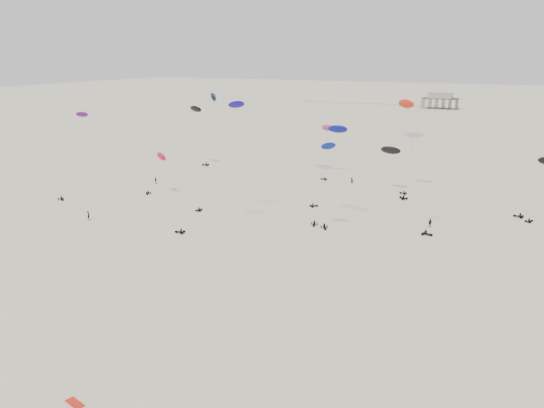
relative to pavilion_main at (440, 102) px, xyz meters
The scene contains 21 objects.
ground_plane 150.39m from the pavilion_main, 86.19° to the right, with size 900.00×900.00×0.00m, color beige.
pavilion_main is the anchor object (origin of this frame).
pier_fence 52.11m from the pavilion_main, behind, with size 80.20×0.20×1.50m.
rig_1 244.77m from the pavilion_main, 92.13° to the right, with size 6.67×12.52×23.71m.
rig_2 255.73m from the pavilion_main, 91.74° to the right, with size 3.44×16.76×26.81m.
rig_3 248.32m from the pavilion_main, 86.79° to the right, with size 3.96×5.60×12.30m.
rig_4 242.28m from the pavilion_main, 86.57° to the right, with size 5.49×15.13×20.81m.
rig_5 237.47m from the pavilion_main, 87.43° to the right, with size 5.33×4.10×14.56m.
rig_6 242.69m from the pavilion_main, 97.24° to the right, with size 5.17×7.93×9.87m.
rig_7 244.13m from the pavilion_main, 82.92° to the right, with size 10.05×9.34×24.72m.
rig_8 215.24m from the pavilion_main, 84.56° to the right, with size 10.09×13.56×14.51m.
rig_9 207.36m from the pavilion_main, 83.52° to the right, with size 5.43×15.91×17.68m.
rig_10 256.06m from the pavilion_main, 100.62° to the right, with size 4.79×12.78×20.52m.
rig_11 201.19m from the pavilion_main, 90.42° to the right, with size 7.23×15.47×17.84m.
rig_12 210.11m from the pavilion_main, 101.62° to the right, with size 10.51×8.45×17.96m.
rig_15 227.27m from the pavilion_main, 76.32° to the right, with size 8.14×9.72×13.26m.
spectator_0 268.12m from the pavilion_main, 96.30° to the right, with size 0.79×0.55×2.18m, color black.
spectator_1 243.94m from the pavilion_main, 81.88° to the right, with size 0.97×0.56×1.98m, color black.
spectator_2 238.18m from the pavilion_main, 98.77° to the right, with size 1.23×0.66×2.08m, color black.
spectator_3 213.62m from the pavilion_main, 87.34° to the right, with size 0.78×0.53×2.13m, color black.
grounded_kite_a 312.32m from the pavilion_main, 87.68° to the right, with size 2.20×0.90×0.08m, color red.
Camera 1 is at (38.91, 6.35, 32.73)m, focal length 35.00 mm.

